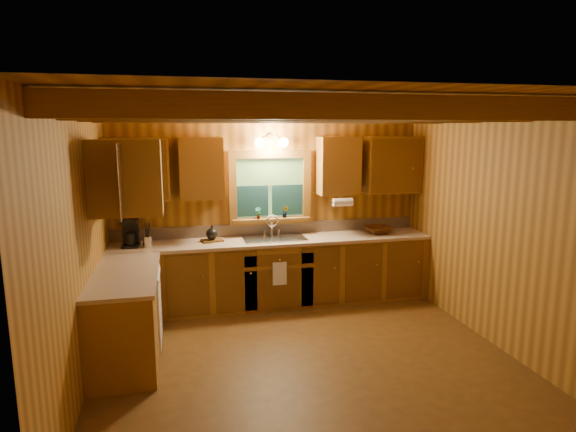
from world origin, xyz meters
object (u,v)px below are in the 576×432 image
at_px(coffee_maker, 130,233).
at_px(cutting_board, 212,240).
at_px(wicker_basket, 378,230).
at_px(sink, 274,242).

distance_m(coffee_maker, cutting_board, 1.01).
height_order(coffee_maker, cutting_board, coffee_maker).
distance_m(coffee_maker, wicker_basket, 3.30).
xyz_separation_m(cutting_board, wicker_basket, (2.30, -0.03, 0.04)).
height_order(cutting_board, wicker_basket, wicker_basket).
distance_m(sink, coffee_maker, 1.83).
relative_size(coffee_maker, wicker_basket, 0.89).
bearing_deg(wicker_basket, cutting_board, 179.20).
bearing_deg(coffee_maker, cutting_board, 6.13).
bearing_deg(sink, wicker_basket, 0.24).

